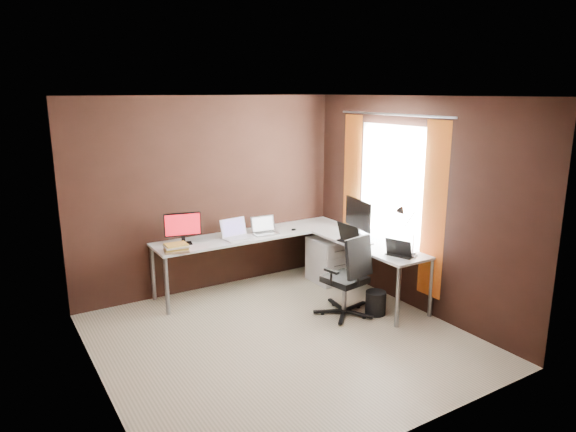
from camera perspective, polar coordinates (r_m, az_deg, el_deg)
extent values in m
cube|color=#C1B196|center=(5.57, -0.69, -13.54)|extent=(3.60, 3.60, 0.00)
cube|color=white|center=(4.95, -0.78, 13.16)|extent=(3.60, 3.60, 0.00)
cube|color=black|center=(6.68, -8.71, 2.35)|extent=(3.60, 0.00, 2.50)
cube|color=black|center=(3.76, 13.64, -6.89)|extent=(3.60, 0.00, 2.50)
cube|color=black|center=(4.50, -20.84, -3.98)|extent=(0.00, 3.60, 2.50)
cube|color=black|center=(6.21, 13.66, 1.25)|extent=(0.00, 3.60, 2.50)
cube|color=white|center=(6.41, 11.47, 3.57)|extent=(0.00, 1.00, 1.30)
cube|color=orange|center=(5.92, 15.88, 0.52)|extent=(0.01, 0.35, 2.00)
cube|color=orange|center=(6.96, 7.10, 2.85)|extent=(0.01, 0.35, 2.00)
cylinder|color=slate|center=(6.29, 11.58, 11.00)|extent=(0.02, 1.90, 0.02)
cube|color=white|center=(6.74, -3.82, -2.10)|extent=(2.65, 0.60, 0.03)
cube|color=white|center=(6.41, 9.12, -3.09)|extent=(0.60, 1.65, 0.03)
cylinder|color=slate|center=(6.16, -13.32, -7.59)|extent=(0.05, 0.05, 0.70)
cylinder|color=slate|center=(6.62, -14.77, -6.14)|extent=(0.05, 0.05, 0.70)
cylinder|color=slate|center=(5.82, 12.10, -8.81)|extent=(0.05, 0.05, 0.70)
cylinder|color=slate|center=(6.17, 15.64, -7.70)|extent=(0.05, 0.05, 0.70)
cylinder|color=slate|center=(7.71, 3.78, -2.89)|extent=(0.05, 0.05, 0.70)
cube|color=white|center=(7.07, 4.46, -4.88)|extent=(0.42, 0.50, 0.60)
cube|color=black|center=(6.39, -11.51, -3.04)|extent=(0.22, 0.16, 0.01)
cube|color=black|center=(6.39, -11.56, -2.54)|extent=(0.05, 0.04, 0.09)
cube|color=black|center=(6.34, -11.64, -0.91)|extent=(0.44, 0.12, 0.29)
cube|color=red|center=(6.33, -11.62, -0.94)|extent=(0.41, 0.09, 0.26)
cube|color=black|center=(6.64, 7.86, -2.25)|extent=(0.18, 0.25, 0.01)
cube|color=black|center=(6.61, 7.72, -1.77)|extent=(0.04, 0.06, 0.10)
cube|color=black|center=(6.55, 7.79, 0.24)|extent=(0.13, 0.60, 0.37)
cube|color=#235AAA|center=(6.56, 7.90, 0.26)|extent=(0.10, 0.57, 0.34)
cube|color=white|center=(6.54, -5.62, -2.43)|extent=(0.39, 0.29, 0.02)
cube|color=white|center=(6.59, -6.10, -1.24)|extent=(0.37, 0.11, 0.23)
cube|color=#7061A8|center=(6.58, -6.07, -1.25)|extent=(0.32, 0.09, 0.19)
cube|color=silver|center=(6.72, -2.52, -1.93)|extent=(0.35, 0.26, 0.02)
cube|color=silver|center=(6.77, -2.83, -0.86)|extent=(0.33, 0.10, 0.21)
cube|color=white|center=(6.76, -2.81, -0.87)|extent=(0.29, 0.08, 0.18)
cube|color=black|center=(6.38, 7.46, -2.88)|extent=(0.28, 0.39, 0.02)
cube|color=black|center=(6.28, 6.79, -1.92)|extent=(0.09, 0.39, 0.24)
cube|color=#1A2635|center=(6.29, 6.83, -1.91)|extent=(0.07, 0.34, 0.21)
cube|color=black|center=(6.00, 12.47, -4.20)|extent=(0.31, 0.37, 0.02)
cube|color=black|center=(5.89, 12.17, -3.44)|extent=(0.17, 0.31, 0.19)
cube|color=#CC5566|center=(5.90, 12.20, -3.42)|extent=(0.14, 0.27, 0.17)
cube|color=#A38158|center=(6.13, -12.29, -3.73)|extent=(0.33, 0.29, 0.03)
cube|color=gold|center=(6.12, -12.31, -3.49)|extent=(0.29, 0.25, 0.02)
cube|color=beige|center=(6.12, -12.32, -3.29)|extent=(0.29, 0.24, 0.02)
cube|color=gold|center=(6.11, -12.32, -3.12)|extent=(0.26, 0.20, 0.02)
ellipsoid|color=black|center=(6.17, -11.98, -3.55)|extent=(0.11, 0.08, 0.04)
ellipsoid|color=black|center=(6.87, 0.64, -1.52)|extent=(0.08, 0.05, 0.03)
cylinder|color=slate|center=(5.96, 13.67, -4.16)|extent=(0.08, 0.08, 0.06)
cylinder|color=slate|center=(5.91, 13.77, -2.44)|extent=(0.02, 0.02, 0.31)
cylinder|color=slate|center=(5.84, 13.33, -0.41)|extent=(0.02, 0.17, 0.23)
cone|color=slate|center=(5.83, 12.54, 0.41)|extent=(0.10, 0.13, 0.13)
cylinder|color=slate|center=(6.09, 6.28, -8.77)|extent=(0.05, 0.05, 0.35)
cube|color=black|center=(6.02, 6.33, -7.01)|extent=(0.48, 0.48, 0.07)
cube|color=black|center=(5.79, 7.87, -4.56)|extent=(0.39, 0.17, 0.46)
cylinder|color=black|center=(6.17, 9.71, -9.49)|extent=(0.30, 0.30, 0.28)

